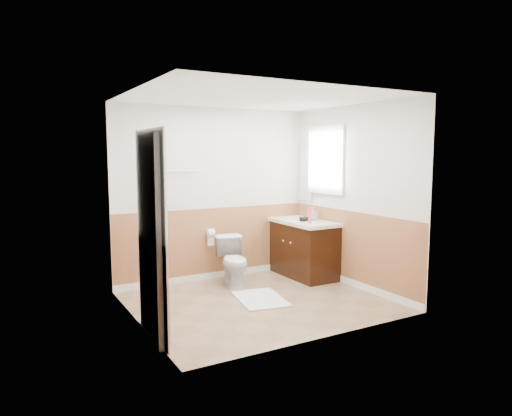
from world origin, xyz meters
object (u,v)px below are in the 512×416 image
toilet (234,261)px  lotion_bottle (310,216)px  vanity_cabinet (304,250)px  bath_mat (260,299)px  soap_dispenser (313,213)px

toilet → lotion_bottle: lotion_bottle is taller
vanity_cabinet → bath_mat: bearing=-149.2°
bath_mat → toilet: bearing=90.0°
soap_dispenser → toilet: bearing=174.4°
toilet → lotion_bottle: bearing=-7.0°
vanity_cabinet → lotion_bottle: size_ratio=5.00×
toilet → vanity_cabinet: size_ratio=0.62×
bath_mat → lotion_bottle: 1.47m
toilet → soap_dispenser: (1.27, -0.12, 0.61)m
lotion_bottle → soap_dispenser: (0.22, 0.22, -0.01)m
lotion_bottle → soap_dispenser: size_ratio=1.09×
bath_mat → soap_dispenser: bearing=26.1°
bath_mat → lotion_bottle: lotion_bottle is taller
vanity_cabinet → lotion_bottle: (-0.10, -0.28, 0.56)m
toilet → vanity_cabinet: bearing=8.0°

